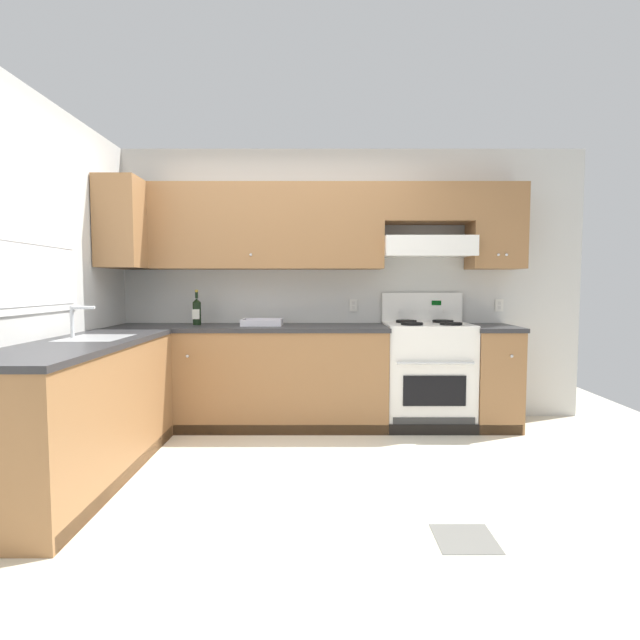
{
  "coord_description": "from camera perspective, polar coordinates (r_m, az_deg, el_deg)",
  "views": [
    {
      "loc": [
        0.31,
        -3.16,
        1.28
      ],
      "look_at": [
        0.3,
        0.7,
        1.0
      ],
      "focal_mm": 27.7,
      "sensor_mm": 36.0,
      "label": 1
    }
  ],
  "objects": [
    {
      "name": "counter_back_run",
      "position": [
        4.49,
        -4.0,
        -6.5
      ],
      "size": [
        3.6,
        0.65,
        0.91
      ],
      "color": "olive",
      "rests_on": "ground_plane"
    },
    {
      "name": "ground_plane",
      "position": [
        3.42,
        -5.27,
        -17.81
      ],
      "size": [
        7.04,
        7.04,
        0.0
      ],
      "primitive_type": "plane",
      "color": "beige"
    },
    {
      "name": "wine_bottle",
      "position": [
        4.66,
        -13.88,
        1.05
      ],
      "size": [
        0.08,
        0.08,
        0.32
      ],
      "color": "black",
      "rests_on": "counter_back_run"
    },
    {
      "name": "floor_accent_tile",
      "position": [
        2.81,
        16.57,
        -23.05
      ],
      "size": [
        0.3,
        0.3,
        0.01
      ],
      "primitive_type": "cube",
      "color": "slate",
      "rests_on": "ground_plane"
    },
    {
      "name": "wall_left",
      "position": [
        3.89,
        -29.19,
        4.56
      ],
      "size": [
        0.47,
        4.0,
        2.55
      ],
      "color": "silver",
      "rests_on": "ground_plane"
    },
    {
      "name": "counter_left_run",
      "position": [
        3.62,
        -25.61,
        -9.36
      ],
      "size": [
        0.63,
        1.91,
        1.13
      ],
      "color": "olive",
      "rests_on": "ground_plane"
    },
    {
      "name": "stove",
      "position": [
        4.59,
        12.43,
        -6.02
      ],
      "size": [
        0.76,
        0.62,
        1.2
      ],
      "color": "white",
      "rests_on": "ground_plane"
    },
    {
      "name": "wall_back",
      "position": [
        4.69,
        1.19,
        6.57
      ],
      "size": [
        4.68,
        0.57,
        2.55
      ],
      "color": "silver",
      "rests_on": "ground_plane"
    },
    {
      "name": "bowl",
      "position": [
        4.49,
        -6.53,
        -0.39
      ],
      "size": [
        0.36,
        0.28,
        0.06
      ],
      "color": "silver",
      "rests_on": "counter_back_run"
    }
  ]
}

